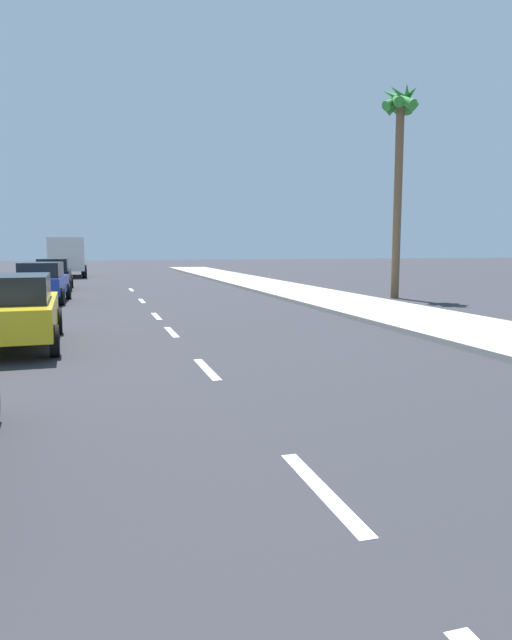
{
  "coord_description": "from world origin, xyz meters",
  "views": [
    {
      "loc": [
        -1.92,
        5.43,
        2.17
      ],
      "look_at": [
        0.38,
        13.31,
        1.1
      ],
      "focal_mm": 31.73,
      "sensor_mm": 36.0,
      "label": 1
    }
  ],
  "objects_px": {
    "parked_car_yellow": "(9,308)",
    "palm_tree_far": "(400,131)",
    "parked_car_blue": "(42,281)",
    "parked_car_black": "(53,273)",
    "delivery_truck": "(66,256)"
  },
  "relations": [
    {
      "from": "parked_car_blue",
      "to": "parked_car_yellow",
      "type": "bearing_deg",
      "value": -86.5
    },
    {
      "from": "parked_car_black",
      "to": "palm_tree_far",
      "type": "bearing_deg",
      "value": -32.45
    },
    {
      "from": "parked_car_yellow",
      "to": "parked_car_blue",
      "type": "xyz_separation_m",
      "value": [
        -0.1,
        10.27,
        -0.01
      ]
    },
    {
      "from": "palm_tree_far",
      "to": "parked_car_blue",
      "type": "bearing_deg",
      "value": 171.54
    },
    {
      "from": "parked_car_blue",
      "to": "palm_tree_far",
      "type": "xyz_separation_m",
      "value": [
        14.19,
        -2.11,
        6.04
      ]
    },
    {
      "from": "parked_car_yellow",
      "to": "palm_tree_far",
      "type": "height_order",
      "value": "palm_tree_far"
    },
    {
      "from": "parked_car_black",
      "to": "palm_tree_far",
      "type": "relative_size",
      "value": 0.43
    },
    {
      "from": "parked_car_black",
      "to": "palm_tree_far",
      "type": "distance_m",
      "value": 17.82
    },
    {
      "from": "delivery_truck",
      "to": "parked_car_black",
      "type": "bearing_deg",
      "value": -92.67
    },
    {
      "from": "parked_car_blue",
      "to": "delivery_truck",
      "type": "bearing_deg",
      "value": 92.53
    },
    {
      "from": "parked_car_blue",
      "to": "parked_car_black",
      "type": "bearing_deg",
      "value": 92.82
    },
    {
      "from": "parked_car_blue",
      "to": "delivery_truck",
      "type": "height_order",
      "value": "delivery_truck"
    },
    {
      "from": "parked_car_black",
      "to": "delivery_truck",
      "type": "distance_m",
      "value": 13.04
    },
    {
      "from": "delivery_truck",
      "to": "parked_car_yellow",
      "type": "bearing_deg",
      "value": -92.19
    },
    {
      "from": "parked_car_black",
      "to": "palm_tree_far",
      "type": "height_order",
      "value": "palm_tree_far"
    }
  ]
}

